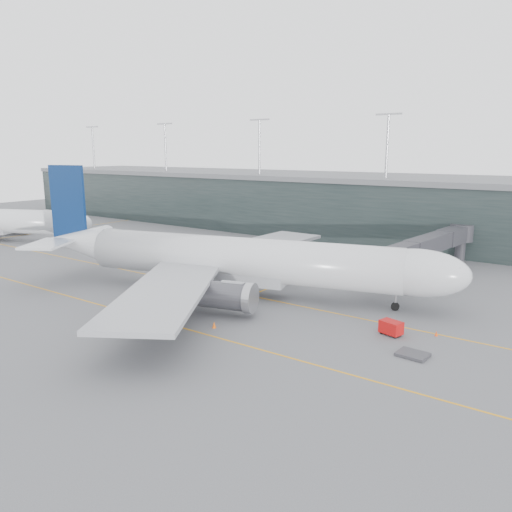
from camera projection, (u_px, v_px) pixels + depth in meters
The scene contains 17 objects.
ground at pixel (240, 285), 80.74m from camera, with size 320.00×320.00×0.00m, color #535257.
taxiline_a at pixel (224, 290), 77.56m from camera, with size 160.00×0.25×0.02m, color orange.
taxiline_b at pixel (146, 318), 64.84m from camera, with size 160.00×0.25×0.02m, color orange.
taxiline_lead_main at pixel (325, 266), 93.79m from camera, with size 0.25×60.00×0.02m, color orange.
taxiline_lead_adj at pixel (70, 228), 139.39m from camera, with size 0.25×60.00×0.02m, color orange.
terminal at pixel (380, 206), 125.28m from camera, with size 240.00×36.00×29.00m.
main_aircraft at pixel (237, 259), 74.65m from camera, with size 66.68×61.38×18.97m.
jet_bridge at pixel (428, 244), 87.42m from camera, with size 8.05×46.79×7.12m.
gse_cart at pixel (391, 327), 58.62m from camera, with size 2.84×2.19×1.71m.
baggage_dolly at pixel (413, 354), 52.73m from camera, with size 3.12×2.50×0.31m, color #333237.
uld_a at pixel (252, 263), 91.56m from camera, with size 2.64×2.41×1.95m.
uld_b at pixel (263, 264), 91.38m from camera, with size 2.53×2.25×1.93m.
uld_c at pixel (269, 266), 88.91m from camera, with size 2.54×2.19×2.02m.
cone_nose at pixel (436, 333), 58.42m from camera, with size 0.39×0.39×0.61m, color #F7450D.
cone_wing_stbd at pixel (214, 325), 61.04m from camera, with size 0.50×0.50×0.80m, color #DC550C.
cone_wing_port at pixel (317, 279), 83.24m from camera, with size 0.42×0.42×0.67m, color orange.
cone_tail at pixel (152, 293), 75.18m from camera, with size 0.40×0.40×0.64m, color #D3600B.
Camera 1 is at (47.61, -61.86, 21.31)m, focal length 35.00 mm.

